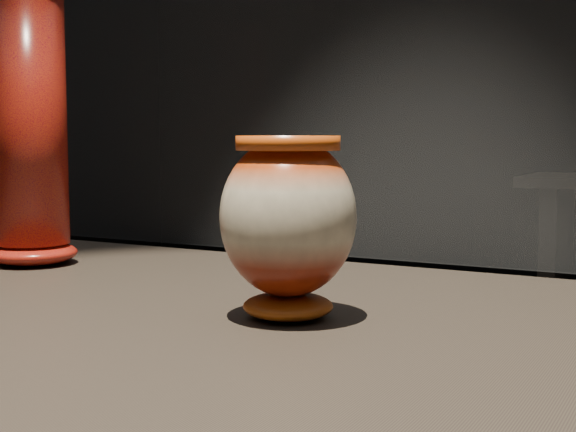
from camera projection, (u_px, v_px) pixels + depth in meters
name	position (u px, v px, depth m)	size (l,w,h in m)	color
main_vase	(288.00, 219.00, 0.79)	(0.17, 0.17, 0.18)	maroon
tall_vase	(29.00, 131.00, 1.12)	(0.15, 0.15, 0.39)	#A8290B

